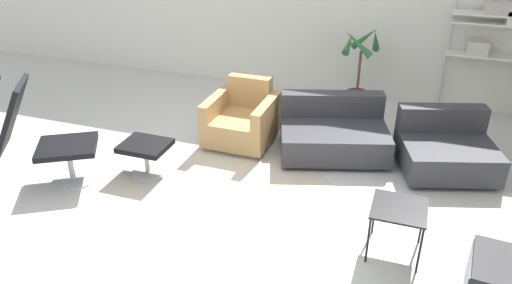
% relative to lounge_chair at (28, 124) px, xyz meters
% --- Properties ---
extents(ground_plane, '(12.00, 12.00, 0.00)m').
position_rel_lounge_chair_xyz_m(ground_plane, '(1.85, 0.56, -0.71)').
color(ground_plane, silver).
extents(round_rug, '(2.55, 2.55, 0.01)m').
position_rel_lounge_chair_xyz_m(round_rug, '(1.90, 0.27, -0.71)').
color(round_rug, '#BCB29E').
rests_on(round_rug, ground_plane).
extents(lounge_chair, '(1.14, 0.95, 1.25)m').
position_rel_lounge_chair_xyz_m(lounge_chair, '(0.00, 0.00, 0.00)').
color(lounge_chair, '#BCBCC1').
rests_on(lounge_chair, ground_plane).
extents(ottoman, '(0.51, 0.43, 0.37)m').
position_rel_lounge_chair_xyz_m(ottoman, '(0.97, 0.57, -0.43)').
color(ottoman, '#BCBCC1').
rests_on(ottoman, ground_plane).
extents(armchair_red, '(0.78, 0.83, 0.76)m').
position_rel_lounge_chair_xyz_m(armchair_red, '(1.69, 1.66, -0.43)').
color(armchair_red, silver).
rests_on(armchair_red, ground_plane).
extents(couch_low, '(1.43, 1.19, 0.65)m').
position_rel_lounge_chair_xyz_m(couch_low, '(2.80, 1.72, -0.47)').
color(couch_low, black).
rests_on(couch_low, ground_plane).
extents(couch_second, '(1.19, 1.12, 0.65)m').
position_rel_lounge_chair_xyz_m(couch_second, '(4.06, 1.73, -0.47)').
color(couch_second, black).
rests_on(couch_second, ground_plane).
extents(side_table, '(0.46, 0.46, 0.47)m').
position_rel_lounge_chair_xyz_m(side_table, '(3.67, 0.10, -0.29)').
color(side_table, black).
rests_on(side_table, ground_plane).
extents(potted_plant, '(0.47, 0.49, 1.20)m').
position_rel_lounge_chair_xyz_m(potted_plant, '(2.86, 3.16, -0.23)').
color(potted_plant, '#333338').
rests_on(potted_plant, ground_plane).
extents(shelf_unit, '(1.12, 0.28, 1.71)m').
position_rel_lounge_chair_xyz_m(shelf_unit, '(4.52, 3.46, 0.52)').
color(shelf_unit, '#BCBCC1').
rests_on(shelf_unit, ground_plane).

